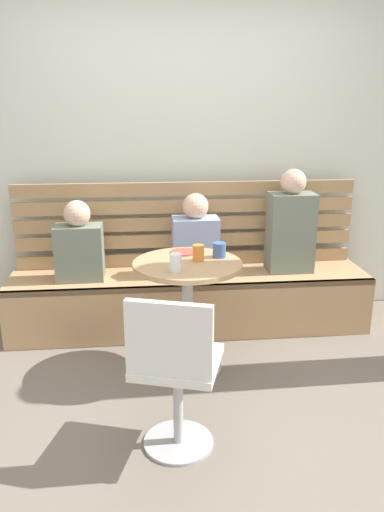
{
  "coord_description": "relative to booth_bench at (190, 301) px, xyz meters",
  "views": [
    {
      "loc": [
        -0.34,
        -2.37,
        1.68
      ],
      "look_at": [
        -0.04,
        0.66,
        0.75
      ],
      "focal_mm": 35.13,
      "sensor_mm": 36.0,
      "label": 1
    }
  ],
  "objects": [
    {
      "name": "ground",
      "position": [
        0.0,
        -1.2,
        -0.22
      ],
      "size": [
        8.0,
        8.0,
        0.0
      ],
      "primitive_type": "plane",
      "color": "#70665B"
    },
    {
      "name": "cup_mug_blue",
      "position": [
        0.14,
        -0.55,
        0.57
      ],
      "size": [
        0.08,
        0.08,
        0.09
      ],
      "primitive_type": "cylinder",
      "color": "#3D5B9E",
      "rests_on": "cafe_table"
    },
    {
      "name": "white_chair",
      "position": [
        -0.21,
        -1.44,
        0.24
      ],
      "size": [
        0.5,
        0.5,
        0.85
      ],
      "color": "#ADADB2",
      "rests_on": "ground"
    },
    {
      "name": "plate_small",
      "position": [
        -0.08,
        -0.43,
        0.52
      ],
      "size": [
        0.17,
        0.17,
        0.01
      ],
      "primitive_type": "cylinder",
      "color": "#DB4C42",
      "rests_on": "cafe_table"
    },
    {
      "name": "cup_tumbler_orange",
      "position": [
        -0.01,
        -0.61,
        0.57
      ],
      "size": [
        0.07,
        0.07,
        0.1
      ],
      "primitive_type": "cylinder",
      "color": "orange",
      "rests_on": "cafe_table"
    },
    {
      "name": "booth_bench",
      "position": [
        0.0,
        0.0,
        0.0
      ],
      "size": [
        2.7,
        0.52,
        0.44
      ],
      "color": "tan",
      "rests_on": "ground"
    },
    {
      "name": "cafe_table",
      "position": [
        -0.08,
        -0.63,
        0.3
      ],
      "size": [
        0.68,
        0.68,
        0.74
      ],
      "color": "#ADADB2",
      "rests_on": "ground"
    },
    {
      "name": "booth_backrest",
      "position": [
        0.0,
        0.24,
        0.56
      ],
      "size": [
        2.65,
        0.04,
        0.66
      ],
      "color": "#A68157",
      "rests_on": "booth_bench"
    },
    {
      "name": "person_child_left",
      "position": [
        -0.81,
        -0.02,
        0.47
      ],
      "size": [
        0.34,
        0.22,
        0.58
      ],
      "color": "slate",
      "rests_on": "booth_bench"
    },
    {
      "name": "person_adult",
      "position": [
        0.77,
        0.03,
        0.57
      ],
      "size": [
        0.34,
        0.22,
        0.78
      ],
      "color": "slate",
      "rests_on": "booth_bench"
    },
    {
      "name": "person_child_middle",
      "position": [
        0.04,
        0.01,
        0.49
      ],
      "size": [
        0.34,
        0.22,
        0.62
      ],
      "color": "#8C9EC6",
      "rests_on": "booth_bench"
    },
    {
      "name": "cup_water_clear",
      "position": [
        -0.16,
        -0.81,
        0.57
      ],
      "size": [
        0.07,
        0.07,
        0.11
      ],
      "primitive_type": "cylinder",
      "color": "white",
      "rests_on": "cafe_table"
    },
    {
      "name": "back_wall",
      "position": [
        0.0,
        0.44,
        1.23
      ],
      "size": [
        5.2,
        0.1,
        2.9
      ],
      "primitive_type": "cube",
      "color": "silver",
      "rests_on": "ground"
    }
  ]
}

